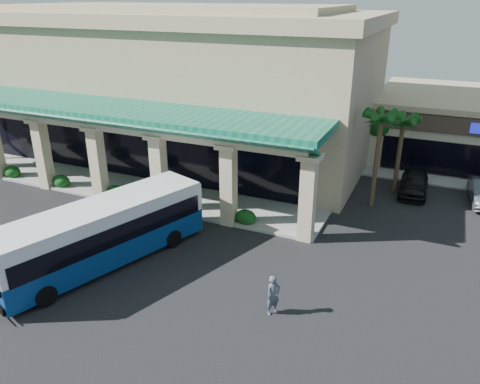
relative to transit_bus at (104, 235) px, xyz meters
The scene contains 9 objects.
ground 2.84m from the transit_bus, 24.73° to the left, with size 110.00×110.00×0.00m, color black.
main_building 18.44m from the transit_bus, 108.92° to the left, with size 30.80×14.80×11.35m, color tan, non-canonical shape.
arcade 9.83m from the transit_bus, 126.77° to the left, with size 30.00×6.20×5.70m, color #0F5A46, non-canonical shape.
palm_0 16.16m from the transit_bus, 48.35° to the left, with size 2.40×2.40×6.60m, color #103E13, non-canonical shape.
palm_1 19.05m from the transit_bus, 52.11° to the left, with size 2.40×2.40×5.80m, color #103E13, non-canonical shape.
broadleaf_tree 22.23m from the transit_bus, 64.19° to the left, with size 2.60×2.60×4.81m, color #0C380F, non-canonical shape.
transit_bus is the anchor object (origin of this frame).
pedestrian 8.78m from the transit_bus, ahead, with size 0.63×0.42×1.73m, color #454E5D.
car_silver 19.81m from the transit_bus, 49.59° to the left, with size 1.73×4.29×1.46m, color black.
Camera 1 is at (11.70, -16.33, 12.08)m, focal length 35.00 mm.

